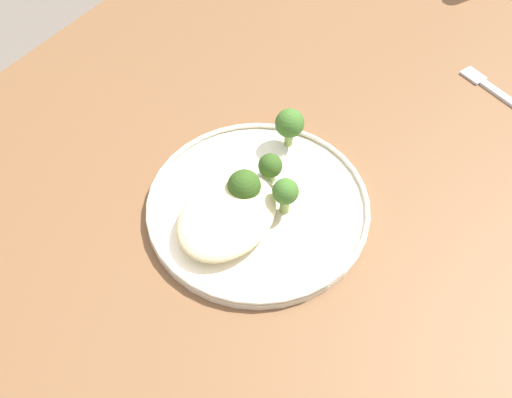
% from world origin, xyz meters
% --- Properties ---
extents(ground, '(6.00, 6.00, 0.00)m').
position_xyz_m(ground, '(0.00, 0.00, 0.00)').
color(ground, '#665B51').
extents(wooden_dining_table, '(1.40, 1.00, 0.74)m').
position_xyz_m(wooden_dining_table, '(0.00, 0.00, 0.66)').
color(wooden_dining_table, brown).
rests_on(wooden_dining_table, ground).
extents(dinner_plate, '(0.29, 0.29, 0.02)m').
position_xyz_m(dinner_plate, '(-0.04, 0.00, 0.75)').
color(dinner_plate, beige).
rests_on(dinner_plate, wooden_dining_table).
extents(noodle_bed, '(0.15, 0.11, 0.04)m').
position_xyz_m(noodle_bed, '(-0.08, 0.02, 0.77)').
color(noodle_bed, beige).
rests_on(noodle_bed, dinner_plate).
extents(seared_scallop_rear_pale, '(0.02, 0.02, 0.01)m').
position_xyz_m(seared_scallop_rear_pale, '(-0.09, -0.02, 0.76)').
color(seared_scallop_rear_pale, '#DBB77A').
rests_on(seared_scallop_rear_pale, dinner_plate).
extents(seared_scallop_tiny_bay, '(0.02, 0.02, 0.01)m').
position_xyz_m(seared_scallop_tiny_bay, '(-0.07, 0.02, 0.76)').
color(seared_scallop_tiny_bay, beige).
rests_on(seared_scallop_tiny_bay, dinner_plate).
extents(seared_scallop_center_golden, '(0.03, 0.03, 0.01)m').
position_xyz_m(seared_scallop_center_golden, '(-0.13, 0.02, 0.76)').
color(seared_scallop_center_golden, beige).
rests_on(seared_scallop_center_golden, dinner_plate).
extents(seared_scallop_tilted_round, '(0.02, 0.02, 0.01)m').
position_xyz_m(seared_scallop_tilted_round, '(-0.04, -0.02, 0.76)').
color(seared_scallop_tilted_round, '#DBB77A').
rests_on(seared_scallop_tilted_round, dinner_plate).
extents(seared_scallop_front_small, '(0.03, 0.03, 0.02)m').
position_xyz_m(seared_scallop_front_small, '(-0.10, 0.04, 0.76)').
color(seared_scallop_front_small, beige).
rests_on(seared_scallop_front_small, dinner_plate).
extents(broccoli_floret_small_sprig, '(0.04, 0.04, 0.06)m').
position_xyz_m(broccoli_floret_small_sprig, '(-0.04, 0.02, 0.78)').
color(broccoli_floret_small_sprig, '#7A994C').
rests_on(broccoli_floret_small_sprig, dinner_plate).
extents(broccoli_floret_beside_noodles, '(0.03, 0.03, 0.06)m').
position_xyz_m(broccoli_floret_beside_noodles, '(-0.03, -0.03, 0.79)').
color(broccoli_floret_beside_noodles, '#89A356').
rests_on(broccoli_floret_beside_noodles, dinner_plate).
extents(broccoli_floret_split_head, '(0.03, 0.03, 0.04)m').
position_xyz_m(broccoli_floret_split_head, '(0.01, 0.01, 0.78)').
color(broccoli_floret_split_head, '#89A356').
rests_on(broccoli_floret_split_head, dinner_plate).
extents(broccoli_floret_left_leaning, '(0.04, 0.04, 0.06)m').
position_xyz_m(broccoli_floret_left_leaning, '(0.08, 0.02, 0.79)').
color(broccoli_floret_left_leaning, '#89A356').
rests_on(broccoli_floret_left_leaning, dinner_plate).
extents(onion_sliver_pale_crescent, '(0.06, 0.01, 0.00)m').
position_xyz_m(onion_sliver_pale_crescent, '(0.02, 0.02, 0.75)').
color(onion_sliver_pale_crescent, silver).
rests_on(onion_sliver_pale_crescent, dinner_plate).
extents(onion_sliver_short_strip, '(0.01, 0.06, 0.00)m').
position_xyz_m(onion_sliver_short_strip, '(0.00, -0.01, 0.75)').
color(onion_sliver_short_strip, silver).
rests_on(onion_sliver_short_strip, dinner_plate).
extents(dinner_fork, '(0.09, 0.18, 0.00)m').
position_xyz_m(dinner_fork, '(0.35, -0.21, 0.74)').
color(dinner_fork, silver).
rests_on(dinner_fork, wooden_dining_table).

